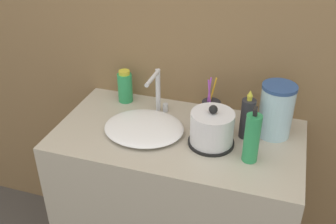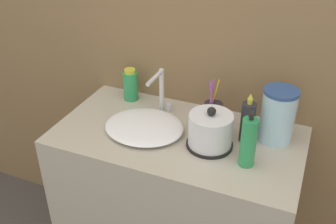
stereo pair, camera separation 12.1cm
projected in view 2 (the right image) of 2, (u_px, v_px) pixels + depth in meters
wall_back at (204, 16)px, 1.67m from camera, size 6.00×0.04×2.60m
vanity_counter at (176, 210)px, 1.88m from camera, size 1.04×0.55×0.88m
sink_basin at (144, 126)px, 1.67m from camera, size 0.34×0.30×0.04m
faucet at (161, 89)px, 1.75m from camera, size 0.06×0.16×0.21m
electric_kettle at (210, 132)px, 1.55m from camera, size 0.19×0.19×0.18m
toothbrush_cup at (213, 112)px, 1.71m from camera, size 0.08×0.08×0.20m
lotion_bottle at (248, 142)px, 1.43m from camera, size 0.06×0.06×0.23m
shampoo_bottle at (131, 85)px, 1.88m from camera, size 0.07×0.07×0.16m
mouthwash_bottle at (248, 122)px, 1.57m from camera, size 0.06×0.06×0.22m
water_pitcher at (278, 115)px, 1.56m from camera, size 0.14×0.14×0.23m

